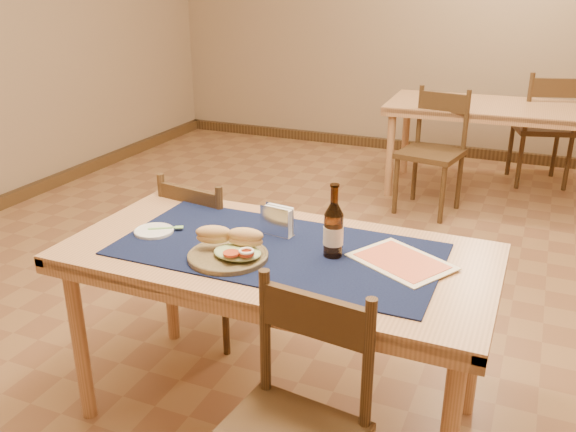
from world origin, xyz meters
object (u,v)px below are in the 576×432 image
at_px(sandwich_plate, 230,250).
at_px(napkin_holder, 277,221).
at_px(main_table, 278,270).
at_px(beer_bottle, 333,230).
at_px(chair_main_near, 291,431).
at_px(back_table, 495,115).
at_px(chair_main_far, 212,252).

bearing_deg(sandwich_plate, napkin_holder, 75.62).
height_order(main_table, beer_bottle, beer_bottle).
relative_size(chair_main_near, napkin_holder, 6.26).
bearing_deg(beer_bottle, sandwich_plate, -153.20).
height_order(back_table, sandwich_plate, sandwich_plate).
distance_m(chair_main_near, beer_bottle, 0.72).
relative_size(chair_main_far, chair_main_near, 0.97).
xyz_separation_m(back_table, napkin_holder, (-0.54, -3.07, 0.14)).
relative_size(chair_main_near, sandwich_plate, 3.01).
bearing_deg(beer_bottle, chair_main_far, 150.87).
bearing_deg(main_table, sandwich_plate, -130.48).
height_order(main_table, chair_main_far, chair_main_far).
distance_m(main_table, chair_main_near, 0.68).
distance_m(chair_main_far, chair_main_near, 1.32).
bearing_deg(back_table, napkin_holder, -99.96).
bearing_deg(beer_bottle, back_table, 85.04).
relative_size(chair_main_far, sandwich_plate, 2.93).
distance_m(back_table, chair_main_far, 2.94).
height_order(back_table, chair_main_far, chair_main_far).
xyz_separation_m(main_table, chair_main_far, (-0.55, 0.45, -0.22)).
xyz_separation_m(chair_main_near, beer_bottle, (-0.08, 0.60, 0.40)).
bearing_deg(chair_main_far, beer_bottle, -29.13).
xyz_separation_m(back_table, chair_main_far, (-1.04, -2.74, -0.22)).
height_order(back_table, beer_bottle, beer_bottle).
bearing_deg(napkin_holder, chair_main_far, 146.43).
bearing_deg(chair_main_far, back_table, 69.32).
bearing_deg(chair_main_far, napkin_holder, -33.57).
relative_size(main_table, beer_bottle, 5.85).
xyz_separation_m(chair_main_far, beer_bottle, (0.76, -0.42, 0.41)).
xyz_separation_m(main_table, back_table, (0.48, 3.19, 0.00)).
height_order(chair_main_near, napkin_holder, chair_main_near).
bearing_deg(chair_main_near, back_table, 87.10).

